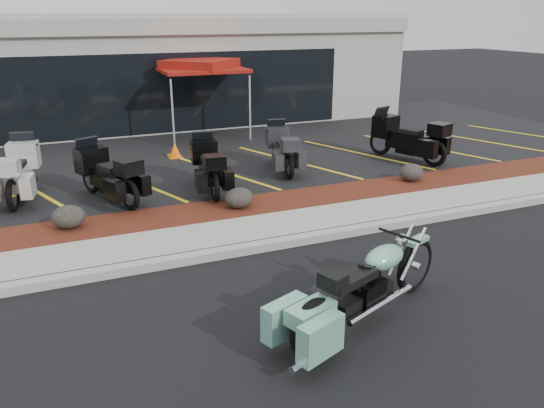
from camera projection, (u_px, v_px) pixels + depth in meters
name	position (u px, v px, depth m)	size (l,w,h in m)	color
ground	(316.00, 264.00, 8.96)	(90.00, 90.00, 0.00)	black
curb	(293.00, 240.00, 9.72)	(24.00, 0.25, 0.15)	gray
sidewalk	(278.00, 227.00, 10.32)	(24.00, 1.20, 0.15)	gray
mulch_bed	(257.00, 207.00, 11.37)	(24.00, 1.20, 0.16)	#3D1D0D
upper_lot	(193.00, 151.00, 16.06)	(26.00, 9.60, 0.15)	black
dealership_building	(151.00, 67.00, 20.86)	(18.00, 8.16, 4.00)	gray
boulder_left	(69.00, 217.00, 10.00)	(0.62, 0.52, 0.44)	black
boulder_mid	(239.00, 198.00, 11.04)	(0.60, 0.50, 0.43)	black
boulder_right	(411.00, 172.00, 12.84)	(0.60, 0.50, 0.42)	black
hero_cruiser	(415.00, 258.00, 7.89)	(3.22, 0.82, 1.13)	#70AF99
touring_white	(26.00, 160.00, 12.23)	(2.28, 0.87, 1.33)	silver
touring_black_front	(89.00, 165.00, 11.85)	(2.22, 0.85, 1.29)	black
touring_black_mid	(203.00, 156.00, 12.72)	(2.13, 0.81, 1.24)	black
touring_grey	(276.00, 141.00, 14.25)	(2.09, 0.80, 1.22)	#2A2B2F
touring_black_rear	(381.00, 131.00, 15.09)	(2.39, 0.91, 1.39)	black
traffic_cone	(175.00, 150.00, 14.96)	(0.36, 0.36, 0.43)	#E56107
popup_canopy	(200.00, 67.00, 17.01)	(3.11, 3.11, 2.47)	silver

